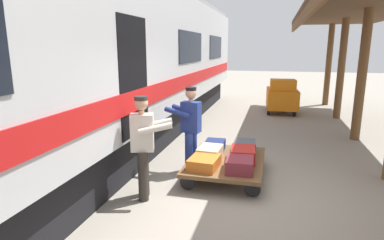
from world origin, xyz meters
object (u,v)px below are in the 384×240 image
object	(u,v)px
suitcase_orange_carryall	(204,162)
suitcase_red_plastic	(243,154)
suitcase_slate_roller	(245,147)
suitcase_cream_canvas	(210,153)
suitcase_navy_fabric	(215,145)
porter_in_overalls	(190,127)
luggage_cart	(226,162)
porter_by_door	(144,144)
baggage_tug	(282,97)
train_car	(57,69)
suitcase_burgundy_valise	(240,165)

from	to	relation	value
suitcase_orange_carryall	suitcase_red_plastic	world-z (taller)	suitcase_red_plastic
suitcase_slate_roller	suitcase_cream_canvas	distance (m)	0.82
suitcase_navy_fabric	porter_in_overalls	bearing A→B (deg)	46.34
suitcase_orange_carryall	porter_in_overalls	xyz separation A→B (m)	(0.42, -0.61, 0.49)
suitcase_red_plastic	suitcase_navy_fabric	bearing A→B (deg)	-39.70
luggage_cart	porter_by_door	bearing A→B (deg)	46.81
porter_by_door	baggage_tug	distance (m)	8.24
suitcase_cream_canvas	suitcase_navy_fabric	bearing A→B (deg)	-90.00
suitcase_navy_fabric	porter_by_door	distance (m)	2.01
suitcase_orange_carryall	suitcase_slate_roller	bearing A→B (deg)	-121.06
porter_in_overalls	porter_by_door	bearing A→B (deg)	72.31
porter_in_overalls	baggage_tug	distance (m)	6.85
porter_by_door	suitcase_red_plastic	bearing A→B (deg)	-140.08
suitcase_orange_carryall	baggage_tug	distance (m)	7.35
suitcase_navy_fabric	train_car	bearing A→B (deg)	26.22
train_car	suitcase_orange_carryall	world-z (taller)	train_car
train_car	porter_by_door	bearing A→B (deg)	166.27
suitcase_slate_roller	suitcase_orange_carryall	bearing A→B (deg)	58.94
porter_by_door	baggage_tug	size ratio (longest dim) A/B	0.96
suitcase_slate_roller	suitcase_burgundy_valise	size ratio (longest dim) A/B	0.82
suitcase_orange_carryall	suitcase_red_plastic	xyz separation A→B (m)	(-0.63, -0.53, 0.03)
suitcase_navy_fabric	suitcase_red_plastic	world-z (taller)	suitcase_red_plastic
train_car	suitcase_cream_canvas	xyz separation A→B (m)	(-2.67, -0.79, -1.61)
suitcase_burgundy_valise	suitcase_cream_canvas	bearing A→B (deg)	-39.70
suitcase_navy_fabric	porter_in_overalls	world-z (taller)	porter_in_overalls
luggage_cart	suitcase_navy_fabric	bearing A→B (deg)	-58.94
suitcase_slate_roller	porter_in_overalls	world-z (taller)	porter_in_overalls
train_car	suitcase_cream_canvas	bearing A→B (deg)	-163.54
suitcase_burgundy_valise	baggage_tug	distance (m)	7.25
suitcase_slate_roller	baggage_tug	distance (m)	6.20
train_car	luggage_cart	xyz separation A→B (m)	(-2.99, -0.79, -1.77)
suitcase_orange_carryall	suitcase_cream_canvas	distance (m)	0.53
luggage_cart	suitcase_slate_roller	xyz separation A→B (m)	(-0.32, -0.53, 0.17)
suitcase_orange_carryall	suitcase_burgundy_valise	bearing A→B (deg)	180.00
suitcase_orange_carryall	porter_by_door	world-z (taller)	porter_by_door
suitcase_cream_canvas	baggage_tug	distance (m)	6.83
suitcase_navy_fabric	baggage_tug	size ratio (longest dim) A/B	0.27
suitcase_slate_roller	baggage_tug	world-z (taller)	baggage_tug
luggage_cart	suitcase_red_plastic	xyz separation A→B (m)	(-0.32, 0.00, 0.18)
luggage_cart	suitcase_burgundy_valise	distance (m)	0.64
suitcase_burgundy_valise	suitcase_navy_fabric	bearing A→B (deg)	-58.94
suitcase_orange_carryall	suitcase_cream_canvas	world-z (taller)	suitcase_cream_canvas
suitcase_navy_fabric	suitcase_cream_canvas	bearing A→B (deg)	90.00
suitcase_burgundy_valise	porter_in_overalls	world-z (taller)	porter_in_overalls
train_car	porter_in_overalls	distance (m)	2.66
suitcase_navy_fabric	suitcase_cream_canvas	distance (m)	0.53
suitcase_cream_canvas	porter_by_door	distance (m)	1.57
suitcase_slate_roller	suitcase_burgundy_valise	bearing A→B (deg)	90.00
suitcase_burgundy_valise	suitcase_cream_canvas	xyz separation A→B (m)	(0.63, -0.53, -0.00)
baggage_tug	suitcase_burgundy_valise	bearing A→B (deg)	83.58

